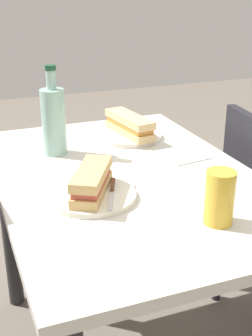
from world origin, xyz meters
TOP-DOWN VIEW (x-y plane):
  - dining_table at (0.00, 0.00)m, footprint 1.09×0.73m
  - plate_near at (0.12, -0.14)m, footprint 0.23×0.23m
  - baguette_sandwich_near at (0.12, -0.14)m, footprint 0.21×0.16m
  - knife_near at (0.13, -0.09)m, footprint 0.17×0.08m
  - plate_far at (-0.30, 0.13)m, footprint 0.23×0.23m
  - baguette_sandwich_far at (-0.30, 0.13)m, footprint 0.25×0.10m
  - knife_far at (-0.32, 0.18)m, footprint 0.18×0.02m
  - water_bottle at (-0.25, -0.15)m, footprint 0.08×0.08m
  - beer_glass at (0.34, 0.10)m, footprint 0.07×0.07m
  - paper_napkin at (-0.08, 0.22)m, footprint 0.16×0.16m

SIDE VIEW (x-z plane):
  - dining_table at x=0.00m, z-range 0.24..0.97m
  - paper_napkin at x=-0.08m, z-range 0.73..0.73m
  - plate_near at x=0.12m, z-range 0.73..0.74m
  - plate_far at x=-0.30m, z-range 0.73..0.74m
  - knife_near at x=0.13m, z-range 0.74..0.75m
  - knife_far at x=-0.32m, z-range 0.74..0.75m
  - baguette_sandwich_near at x=0.12m, z-range 0.74..0.81m
  - baguette_sandwich_far at x=-0.30m, z-range 0.74..0.81m
  - beer_glass at x=0.34m, z-range 0.73..0.86m
  - water_bottle at x=-0.25m, z-range 0.70..0.99m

